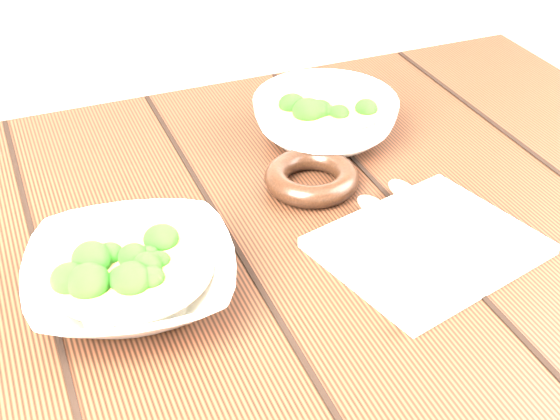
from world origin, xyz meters
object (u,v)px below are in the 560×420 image
table (258,328)px  trivet (312,177)px  soup_bowl_back (325,118)px  napkin (428,246)px  soup_bowl_front (131,276)px

table → trivet: bearing=39.4°
soup_bowl_back → napkin: 0.26m
soup_bowl_front → trivet: size_ratio=2.11×
trivet → napkin: size_ratio=0.53×
table → soup_bowl_back: (0.17, 0.19, 0.15)m
table → soup_bowl_front: (-0.14, -0.03, 0.15)m
table → napkin: (0.17, -0.08, 0.13)m
table → soup_bowl_back: 0.29m
table → trivet: (0.10, 0.09, 0.13)m
soup_bowl_front → napkin: 0.31m
soup_bowl_back → napkin: size_ratio=1.02×
table → soup_bowl_front: 0.21m
napkin → soup_bowl_front: bearing=157.6°
table → trivet: 0.19m
soup_bowl_front → soup_bowl_back: soup_bowl_back is taller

